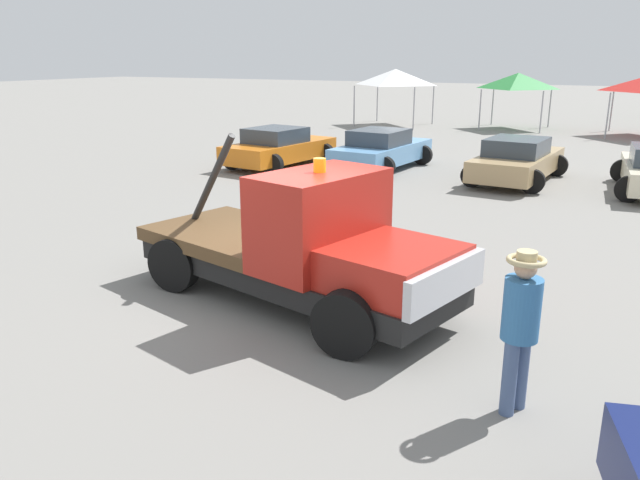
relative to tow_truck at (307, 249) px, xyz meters
The scene contains 8 objects.
ground_plane 0.96m from the tow_truck, 165.66° to the left, with size 160.00×160.00×0.00m, color gray.
tow_truck is the anchor object (origin of this frame).
person_near_truck 3.76m from the tow_truck, 25.71° to the right, with size 0.40×0.40×1.81m.
parked_car_orange 12.64m from the tow_truck, 122.31° to the left, with size 2.83×4.53×1.34m.
parked_car_skyblue 12.25m from the tow_truck, 106.11° to the left, with size 2.67×4.51×1.34m.
parked_car_tan 11.59m from the tow_truck, 84.59° to the left, with size 2.66×4.69×1.34m.
canopy_tent_white 26.23m from the tow_truck, 107.36° to the left, with size 3.41×3.41×3.00m.
canopy_tent_green 26.26m from the tow_truck, 93.42° to the left, with size 3.07×3.07×2.85m.
Camera 1 is at (4.52, -7.98, 3.70)m, focal length 35.00 mm.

